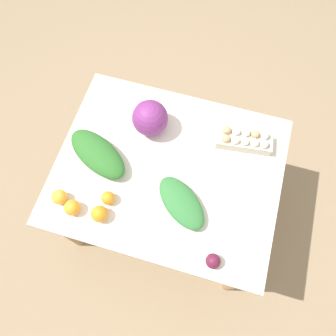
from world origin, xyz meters
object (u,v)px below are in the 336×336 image
(orange_0, at_px, (108,198))
(orange_2, at_px, (99,214))
(beet_root, at_px, (213,261))
(orange_3, at_px, (72,208))
(cabbage_purple, at_px, (150,118))
(greens_bunch_kale, at_px, (98,154))
(greens_bunch_scallion, at_px, (181,203))
(egg_carton, at_px, (244,140))
(orange_1, at_px, (59,197))

(orange_0, relative_size, orange_2, 0.83)
(beet_root, xyz_separation_m, orange_3, (-0.70, 0.05, 0.00))
(cabbage_purple, distance_m, beet_root, 0.76)
(orange_0, bearing_deg, orange_2, -97.44)
(orange_0, bearing_deg, beet_root, -14.77)
(greens_bunch_kale, distance_m, greens_bunch_scallion, 0.49)
(orange_0, distance_m, orange_2, 0.09)
(beet_root, height_order, orange_0, beet_root)
(beet_root, bearing_deg, orange_2, 174.01)
(greens_bunch_kale, bearing_deg, orange_3, -93.79)
(egg_carton, height_order, greens_bunch_scallion, egg_carton)
(orange_2, bearing_deg, orange_3, -177.00)
(greens_bunch_kale, distance_m, beet_root, 0.76)
(orange_2, bearing_deg, orange_1, 173.51)
(cabbage_purple, relative_size, beet_root, 2.71)
(cabbage_purple, xyz_separation_m, orange_0, (-0.07, -0.45, -0.06))
(cabbage_purple, height_order, greens_bunch_scallion, cabbage_purple)
(orange_0, bearing_deg, orange_3, -147.42)
(cabbage_purple, relative_size, orange_0, 2.79)
(beet_root, distance_m, orange_0, 0.57)
(beet_root, bearing_deg, egg_carton, 88.69)
(orange_3, bearing_deg, greens_bunch_kale, 86.21)
(cabbage_purple, bearing_deg, orange_1, -120.60)
(egg_carton, height_order, orange_2, egg_carton)
(greens_bunch_kale, distance_m, orange_1, 0.28)
(egg_carton, xyz_separation_m, greens_bunch_scallion, (-0.22, -0.41, -0.01))
(orange_0, height_order, orange_2, orange_2)
(cabbage_purple, xyz_separation_m, greens_bunch_scallion, (0.27, -0.37, -0.06))
(cabbage_purple, bearing_deg, orange_2, -99.18)
(orange_3, bearing_deg, orange_0, 32.58)
(orange_0, bearing_deg, cabbage_purple, 80.48)
(cabbage_purple, distance_m, greens_bunch_kale, 0.32)
(orange_1, bearing_deg, orange_0, 15.37)
(cabbage_purple, distance_m, orange_0, 0.46)
(egg_carton, height_order, orange_0, egg_carton)
(greens_bunch_kale, height_order, orange_3, greens_bunch_kale)
(egg_carton, distance_m, greens_bunch_scallion, 0.47)
(egg_carton, distance_m, greens_bunch_kale, 0.75)
(greens_bunch_scallion, xyz_separation_m, orange_2, (-0.36, -0.16, 0.00))
(beet_root, distance_m, orange_3, 0.70)
(greens_bunch_scallion, relative_size, orange_0, 4.58)
(egg_carton, bearing_deg, cabbage_purple, 177.84)
(orange_2, height_order, orange_3, orange_2)
(beet_root, relative_size, orange_0, 1.03)
(greens_bunch_scallion, distance_m, orange_3, 0.52)
(cabbage_purple, bearing_deg, egg_carton, 4.73)
(egg_carton, bearing_deg, orange_3, -147.75)
(greens_bunch_kale, xyz_separation_m, beet_root, (0.68, -0.34, -0.01))
(egg_carton, relative_size, orange_1, 3.99)
(greens_bunch_scallion, bearing_deg, cabbage_purple, 126.05)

